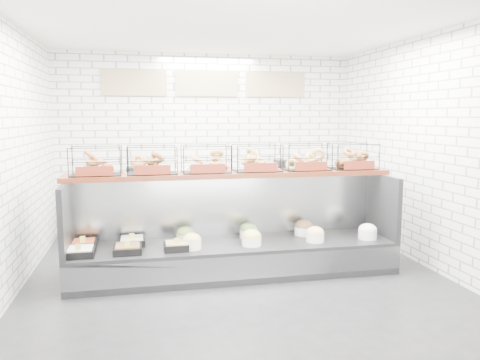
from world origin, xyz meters
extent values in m
plane|color=black|center=(0.00, 0.00, 0.00)|extent=(5.50, 5.50, 0.00)
cube|color=white|center=(0.00, 2.75, 1.50)|extent=(5.00, 0.02, 3.00)
cube|color=white|center=(-2.50, 0.00, 1.50)|extent=(0.02, 5.50, 3.00)
cube|color=white|center=(2.50, 0.00, 1.50)|extent=(0.02, 5.50, 3.00)
cube|color=white|center=(0.00, 0.00, 3.00)|extent=(5.00, 5.50, 0.02)
cube|color=tan|center=(-1.20, 2.72, 2.50)|extent=(1.05, 0.03, 0.42)
cube|color=tan|center=(0.00, 2.72, 2.50)|extent=(1.05, 0.03, 0.42)
cube|color=tan|center=(1.20, 2.72, 2.50)|extent=(1.05, 0.03, 0.42)
cube|color=black|center=(0.00, 0.30, 0.20)|extent=(4.00, 0.90, 0.40)
cube|color=#93969B|center=(0.00, -0.14, 0.22)|extent=(4.00, 0.03, 0.28)
cube|color=#93969B|center=(0.00, 0.71, 0.80)|extent=(4.00, 0.08, 0.80)
cube|color=black|center=(-1.97, 0.30, 0.80)|extent=(0.06, 0.90, 0.80)
cube|color=black|center=(1.97, 0.30, 0.80)|extent=(0.06, 0.90, 0.80)
cube|color=black|center=(-1.82, 0.11, 0.44)|extent=(0.33, 0.33, 0.08)
cube|color=white|center=(-1.82, 0.11, 0.48)|extent=(0.28, 0.28, 0.04)
cube|color=#E5E14F|center=(-1.82, -0.01, 0.53)|extent=(0.06, 0.01, 0.08)
cube|color=black|center=(-1.81, 0.43, 0.44)|extent=(0.29, 0.29, 0.08)
cube|color=orange|center=(-1.81, 0.43, 0.48)|extent=(0.24, 0.24, 0.04)
cube|color=#E5E14F|center=(-1.81, 0.33, 0.53)|extent=(0.06, 0.01, 0.08)
cube|color=black|center=(-1.30, 0.12, 0.44)|extent=(0.32, 0.32, 0.08)
cube|color=brown|center=(-1.30, 0.12, 0.48)|extent=(0.27, 0.27, 0.04)
cube|color=#E5E14F|center=(-1.30, 0.01, 0.53)|extent=(0.06, 0.01, 0.08)
cube|color=black|center=(-1.25, 0.45, 0.44)|extent=(0.31, 0.31, 0.08)
cube|color=white|center=(-1.25, 0.45, 0.48)|extent=(0.26, 0.26, 0.04)
cube|color=#E5E14F|center=(-1.25, 0.34, 0.53)|extent=(0.06, 0.01, 0.08)
cube|color=black|center=(-0.74, 0.12, 0.44)|extent=(0.28, 0.28, 0.08)
cube|color=tan|center=(-0.74, 0.12, 0.48)|extent=(0.24, 0.24, 0.04)
cube|color=#E5E14F|center=(-0.74, 0.02, 0.53)|extent=(0.06, 0.01, 0.08)
cylinder|color=white|center=(-0.56, 0.13, 0.46)|extent=(0.23, 0.23, 0.11)
ellipsoid|color=tan|center=(-0.56, 0.13, 0.52)|extent=(0.22, 0.22, 0.15)
cylinder|color=white|center=(-0.60, 0.45, 0.46)|extent=(0.23, 0.23, 0.11)
ellipsoid|color=olive|center=(-0.60, 0.45, 0.52)|extent=(0.23, 0.23, 0.16)
cylinder|color=white|center=(0.17, 0.13, 0.46)|extent=(0.24, 0.24, 0.11)
ellipsoid|color=#D4C06C|center=(0.17, 0.13, 0.52)|extent=(0.24, 0.24, 0.17)
cylinder|color=white|center=(0.21, 0.49, 0.46)|extent=(0.23, 0.23, 0.11)
ellipsoid|color=olive|center=(0.21, 0.49, 0.52)|extent=(0.23, 0.23, 0.16)
cylinder|color=white|center=(0.99, 0.14, 0.46)|extent=(0.23, 0.23, 0.11)
ellipsoid|color=#F4C87C|center=(0.99, 0.14, 0.52)|extent=(0.22, 0.22, 0.16)
cylinder|color=white|center=(0.97, 0.49, 0.46)|extent=(0.25, 0.25, 0.11)
ellipsoid|color=brown|center=(0.97, 0.49, 0.52)|extent=(0.25, 0.25, 0.17)
cylinder|color=white|center=(1.70, 0.14, 0.46)|extent=(0.24, 0.24, 0.11)
ellipsoid|color=white|center=(1.70, 0.14, 0.52)|extent=(0.23, 0.23, 0.16)
cube|color=#4A1C10|center=(0.00, 0.52, 1.23)|extent=(4.10, 0.50, 0.06)
cube|color=black|center=(-1.64, 0.52, 1.43)|extent=(0.60, 0.38, 0.34)
cube|color=maroon|center=(-1.64, 0.32, 1.33)|extent=(0.42, 0.02, 0.11)
cube|color=black|center=(-0.99, 0.52, 1.43)|extent=(0.60, 0.38, 0.34)
cube|color=maroon|center=(-0.99, 0.32, 1.33)|extent=(0.42, 0.02, 0.11)
cube|color=black|center=(-0.33, 0.52, 1.43)|extent=(0.60, 0.38, 0.34)
cube|color=maroon|center=(-0.33, 0.32, 1.33)|extent=(0.42, 0.02, 0.11)
cube|color=black|center=(0.33, 0.52, 1.43)|extent=(0.60, 0.38, 0.34)
cube|color=maroon|center=(0.33, 0.32, 1.33)|extent=(0.42, 0.02, 0.11)
cube|color=black|center=(0.99, 0.52, 1.43)|extent=(0.60, 0.38, 0.34)
cube|color=maroon|center=(0.99, 0.32, 1.33)|extent=(0.42, 0.02, 0.11)
cube|color=black|center=(1.64, 0.52, 1.43)|extent=(0.60, 0.38, 0.34)
cube|color=maroon|center=(1.64, 0.32, 1.33)|extent=(0.42, 0.02, 0.11)
cube|color=#93969B|center=(0.00, 2.43, 0.45)|extent=(4.00, 0.60, 0.90)
cube|color=black|center=(-1.16, 2.47, 1.02)|extent=(0.40, 0.30, 0.24)
cube|color=silver|center=(-0.55, 2.48, 0.99)|extent=(0.35, 0.28, 0.18)
cylinder|color=#B7312D|center=(0.29, 2.46, 1.01)|extent=(0.09, 0.09, 0.22)
cube|color=black|center=(1.30, 2.47, 1.05)|extent=(0.30, 0.30, 0.30)
camera|label=1|loc=(-1.10, -5.24, 1.96)|focal=35.00mm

